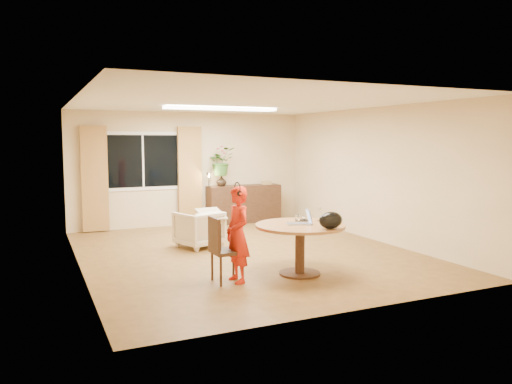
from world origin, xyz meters
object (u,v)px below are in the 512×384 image
at_px(dining_chair, 227,249).
at_px(sideboard, 244,204).
at_px(child, 238,234).
at_px(armchair, 199,229).
at_px(dining_table, 300,235).

xyz_separation_m(dining_chair, sideboard, (2.18, 4.54, -0.01)).
distance_m(child, armchair, 2.44).
bearing_deg(child, armchair, 170.97).
bearing_deg(dining_table, dining_chair, 175.88).
height_order(child, armchair, child).
bearing_deg(child, dining_table, 84.65).
xyz_separation_m(child, sideboard, (2.05, 4.60, -0.22)).
distance_m(dining_table, armchair, 2.56).
distance_m(dining_chair, child, 0.25).
xyz_separation_m(dining_table, armchair, (-0.76, 2.43, -0.25)).
distance_m(child, sideboard, 5.04).
bearing_deg(child, sideboard, 152.04).
bearing_deg(dining_table, armchair, 107.42).
relative_size(dining_chair, sideboard, 0.52).
bearing_deg(dining_table, sideboard, 76.94).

